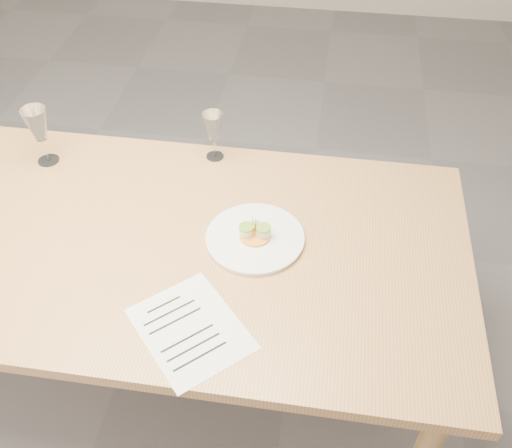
# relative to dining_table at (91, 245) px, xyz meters

# --- Properties ---
(ground) EXTENTS (7.00, 7.00, 0.00)m
(ground) POSITION_rel_dining_table_xyz_m (0.00, 0.00, -0.68)
(ground) COLOR slate
(ground) RESTS_ON ground
(dining_table) EXTENTS (2.40, 1.00, 0.75)m
(dining_table) POSITION_rel_dining_table_xyz_m (0.00, 0.00, 0.00)
(dining_table) COLOR tan
(dining_table) RESTS_ON ground
(dinner_plate) EXTENTS (0.31, 0.31, 0.08)m
(dinner_plate) POSITION_rel_dining_table_xyz_m (0.54, 0.04, 0.08)
(dinner_plate) COLOR white
(dinner_plate) RESTS_ON dining_table
(recipe_sheet) EXTENTS (0.40, 0.40, 0.00)m
(recipe_sheet) POSITION_rel_dining_table_xyz_m (0.41, -0.32, 0.07)
(recipe_sheet) COLOR white
(recipe_sheet) RESTS_ON dining_table
(wine_glass_2) EXTENTS (0.09, 0.09, 0.22)m
(wine_glass_2) POSITION_rel_dining_table_xyz_m (-0.27, 0.32, 0.22)
(wine_glass_2) COLOR white
(wine_glass_2) RESTS_ON dining_table
(wine_glass_3) EXTENTS (0.07, 0.07, 0.18)m
(wine_glass_3) POSITION_rel_dining_table_xyz_m (0.33, 0.44, 0.20)
(wine_glass_3) COLOR white
(wine_glass_3) RESTS_ON dining_table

